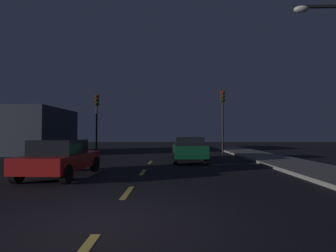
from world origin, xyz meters
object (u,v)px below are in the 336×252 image
Objects in this scene: traffic_signal_left at (97,112)px; car_adjacent_lane at (61,158)px; traffic_signal_right at (223,110)px; car_stopped_ahead at (189,149)px.

traffic_signal_left is 11.33m from car_adjacent_lane.
car_adjacent_lane is (1.83, -10.86, -2.64)m from traffic_signal_left.
car_adjacent_lane is at bearing -127.49° from traffic_signal_right.
traffic_signal_right is 1.29× the size of car_adjacent_lane.
car_adjacent_lane is (-8.33, -10.86, -2.84)m from traffic_signal_right.
traffic_signal_right is at bearing 52.51° from car_adjacent_lane.
traffic_signal_left is at bearing -180.00° from traffic_signal_right.
car_adjacent_lane is at bearing -132.53° from car_stopped_ahead.
traffic_signal_right is 6.60m from car_stopped_ahead.
traffic_signal_right is 1.16× the size of car_stopped_ahead.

